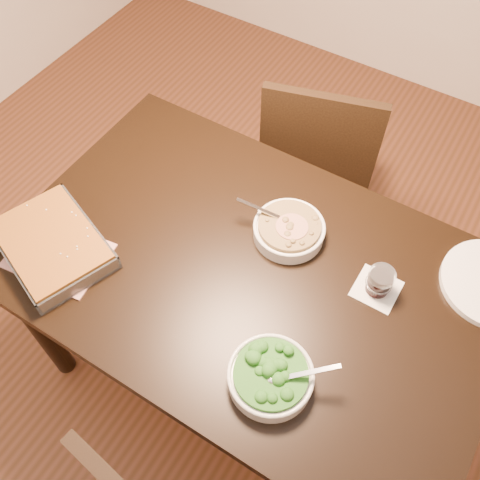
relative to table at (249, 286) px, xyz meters
The scene contains 9 objects.
ground 0.65m from the table, ahead, with size 4.00×4.00×0.00m, color #4D2B16.
table is the anchor object (origin of this frame).
magazine_a 0.56m from the table, 153.00° to the right, with size 0.27×0.20×0.01m, color #BB3B35.
coaster 0.37m from the table, 21.23° to the left, with size 0.12×0.12×0.00m, color white.
stew_bowl 0.21m from the table, 77.39° to the left, with size 0.23×0.21×0.08m.
broccoli_bowl 0.35m from the table, 50.09° to the right, with size 0.22×0.21×0.08m.
baking_dish 0.58m from the table, 154.69° to the right, with size 0.41×0.36×0.06m.
wine_tumbler 0.38m from the table, 21.23° to the left, with size 0.07×0.07×0.08m.
chair_far 0.74m from the table, 99.05° to the left, with size 0.52×0.52×0.90m.
Camera 1 is at (0.39, -0.69, 2.04)m, focal length 40.00 mm.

